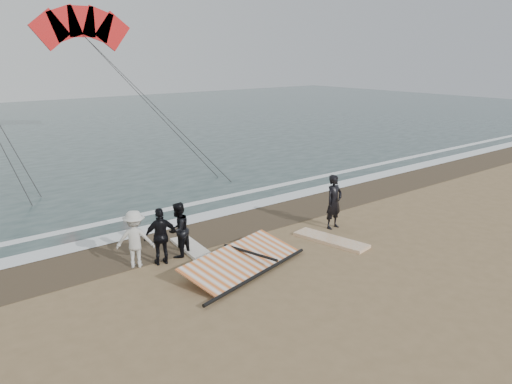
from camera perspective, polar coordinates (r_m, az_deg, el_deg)
ground at (r=15.15m, az=6.17°, el=-8.47°), size 120.00×120.00×0.00m
sea at (r=44.29m, az=-25.51°, el=6.18°), size 120.00×54.00×0.02m
wet_sand at (r=18.37m, az=-3.74°, el=-3.97°), size 120.00×2.80×0.01m
foam_near at (r=19.47m, az=-6.10°, el=-2.82°), size 120.00×0.90×0.01m
foam_far at (r=20.86m, az=-8.63°, el=-1.64°), size 120.00×0.45×0.01m
man_main at (r=18.16m, az=8.91°, el=-1.11°), size 0.74×0.50×1.98m
board_white at (r=17.14m, az=8.54°, el=-5.44°), size 1.20×2.72×0.11m
board_cream at (r=16.29m, az=-7.12°, el=-6.54°), size 0.93×2.49×0.10m
trio_cluster at (r=15.34m, az=-11.36°, el=-4.87°), size 2.57×1.21×1.76m
sail_rig at (r=14.89m, az=-2.13°, el=-8.00°), size 4.45×2.63×0.51m
kite_red at (r=36.73m, az=-19.20°, el=17.00°), size 7.61×7.76×16.96m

